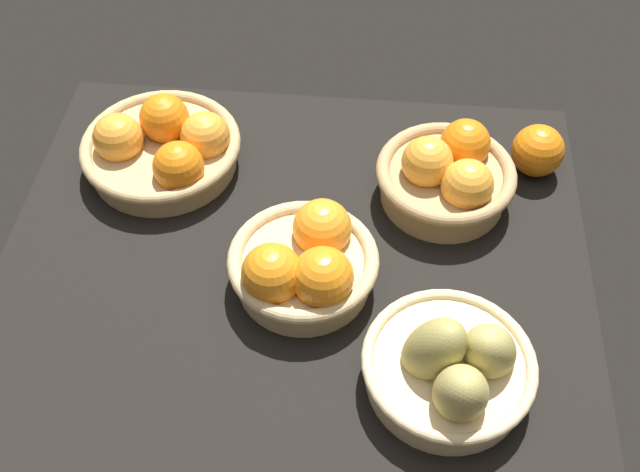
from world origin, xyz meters
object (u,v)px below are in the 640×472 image
(basket_center, at_px, (304,264))
(loose_orange_front_gap, at_px, (538,151))
(basket_near_right, at_px, (164,147))
(basket_near_left, at_px, (447,175))
(basket_far_left_pears, at_px, (452,367))

(basket_center, bearing_deg, loose_orange_front_gap, -142.62)
(basket_near_right, xyz_separation_m, loose_orange_front_gap, (-0.58, -0.04, 0.00))
(basket_near_left, distance_m, loose_orange_front_gap, 0.16)
(basket_center, relative_size, loose_orange_front_gap, 2.53)
(basket_near_left, height_order, basket_near_right, basket_near_left)
(basket_near_left, distance_m, basket_near_right, 0.44)
(basket_far_left_pears, height_order, basket_center, basket_far_left_pears)
(basket_near_right, bearing_deg, basket_near_left, 176.51)
(basket_center, xyz_separation_m, basket_near_left, (-0.19, -0.18, 0.00))
(basket_near_left, relative_size, loose_orange_front_gap, 2.56)
(basket_far_left_pears, height_order, basket_near_left, basket_far_left_pears)
(basket_center, xyz_separation_m, basket_near_right, (0.24, -0.21, -0.01))
(basket_near_right, bearing_deg, basket_center, 139.00)
(loose_orange_front_gap, bearing_deg, basket_far_left_pears, 70.62)
(basket_near_right, height_order, loose_orange_front_gap, basket_near_right)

